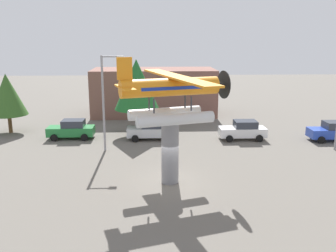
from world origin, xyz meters
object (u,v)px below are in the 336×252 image
(car_far_white, at_px, (243,130))
(storefront_building, at_px, (154,92))
(tree_west, at_px, (7,95))
(tree_east, at_px, (137,85))
(streetlight_primary, at_px, (106,97))
(car_near_green, at_px, (72,129))
(car_distant_blue, at_px, (333,131))
(floatplane_monument, at_px, (172,95))
(display_pedestal, at_px, (170,152))
(car_mid_silver, at_px, (151,130))

(car_far_white, distance_m, storefront_building, 14.55)
(tree_west, distance_m, tree_east, 12.61)
(tree_west, bearing_deg, streetlight_primary, -32.26)
(car_near_green, xyz_separation_m, tree_west, (-6.49, 2.50, 2.88))
(car_far_white, xyz_separation_m, tree_east, (-9.72, 2.16, 3.95))
(car_distant_blue, bearing_deg, floatplane_monument, 31.52)
(tree_east, bearing_deg, floatplane_monument, -77.61)
(streetlight_primary, height_order, tree_east, streetlight_primary)
(floatplane_monument, bearing_deg, car_distant_blue, 14.47)
(tree_west, bearing_deg, display_pedestal, -41.93)
(car_mid_silver, bearing_deg, car_far_white, 177.11)
(display_pedestal, xyz_separation_m, car_distant_blue, (15.20, 9.28, -1.13))
(streetlight_primary, relative_size, tree_west, 1.34)
(car_near_green, bearing_deg, tree_east, -169.02)
(car_mid_silver, bearing_deg, car_near_green, -4.45)
(car_far_white, bearing_deg, car_distant_blue, 174.75)
(display_pedestal, xyz_separation_m, storefront_building, (-0.88, 22.00, 0.72))
(car_distant_blue, xyz_separation_m, tree_west, (-30.23, 4.22, 2.88))
(storefront_building, bearing_deg, car_near_green, -124.94)
(display_pedestal, distance_m, tree_east, 12.76)
(display_pedestal, height_order, car_distant_blue, display_pedestal)
(car_far_white, bearing_deg, storefront_building, -56.11)
(display_pedestal, bearing_deg, tree_east, 101.79)
(car_near_green, xyz_separation_m, car_far_white, (15.72, -0.99, 0.00))
(car_far_white, height_order, streetlight_primary, streetlight_primary)
(floatplane_monument, distance_m, tree_east, 12.46)
(car_distant_blue, xyz_separation_m, streetlight_primary, (-20.02, -2.22, 3.63))
(car_distant_blue, bearing_deg, display_pedestal, 31.42)
(display_pedestal, xyz_separation_m, floatplane_monument, (0.12, 0.04, 3.68))
(car_far_white, bearing_deg, floatplane_monument, 54.78)
(car_far_white, relative_size, tree_east, 0.58)
(streetlight_primary, bearing_deg, car_distant_blue, 6.34)
(storefront_building, bearing_deg, car_distant_blue, -38.35)
(display_pedestal, distance_m, floatplane_monument, 3.68)
(car_near_green, relative_size, car_mid_silver, 1.00)
(floatplane_monument, bearing_deg, display_pedestal, 180.00)
(tree_east, bearing_deg, tree_west, 173.92)
(car_far_white, bearing_deg, car_mid_silver, -2.89)
(car_mid_silver, height_order, tree_east, tree_east)
(car_mid_silver, distance_m, car_far_white, 8.44)
(car_near_green, distance_m, streetlight_primary, 6.54)
(car_near_green, distance_m, tree_east, 7.28)
(streetlight_primary, bearing_deg, car_mid_silver, 43.50)
(floatplane_monument, height_order, car_distant_blue, floatplane_monument)
(car_far_white, bearing_deg, display_pedestal, 54.40)
(display_pedestal, relative_size, tree_west, 0.70)
(display_pedestal, relative_size, car_near_green, 0.96)
(car_mid_silver, relative_size, storefront_building, 0.29)
(storefront_building, bearing_deg, car_mid_silver, -91.89)
(car_distant_blue, height_order, storefront_building, storefront_building)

